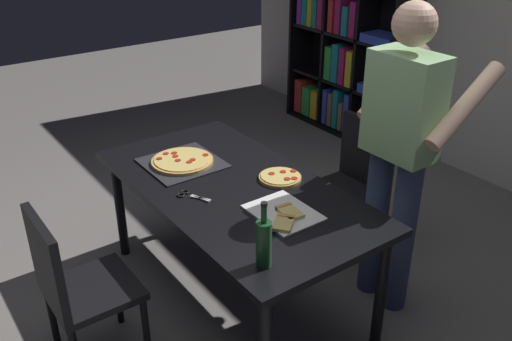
{
  "coord_description": "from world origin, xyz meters",
  "views": [
    {
      "loc": [
        2.25,
        -1.48,
        2.21
      ],
      "look_at": [
        0.0,
        0.15,
        0.8
      ],
      "focal_mm": 38.89,
      "sensor_mm": 36.0,
      "label": 1
    }
  ],
  "objects_px": {
    "bookshelf": "(348,32)",
    "kitchen_scissors": "(189,195)",
    "wine_bottle": "(264,242)",
    "second_pizza_plain": "(280,177)",
    "pepperoni_pizza_on_tray": "(182,162)",
    "dining_table": "(234,197)",
    "chair_near_camera": "(74,283)",
    "chair_far_side": "(353,178)",
    "person_serving_pizza": "(401,145)"
  },
  "relations": [
    {
      "from": "wine_bottle",
      "to": "kitchen_scissors",
      "type": "distance_m",
      "value": 0.73
    },
    {
      "from": "pepperoni_pizza_on_tray",
      "to": "wine_bottle",
      "type": "distance_m",
      "value": 1.11
    },
    {
      "from": "chair_near_camera",
      "to": "wine_bottle",
      "type": "height_order",
      "value": "wine_bottle"
    },
    {
      "from": "wine_bottle",
      "to": "bookshelf",
      "type": "bearing_deg",
      "value": 129.87
    },
    {
      "from": "chair_near_camera",
      "to": "pepperoni_pizza_on_tray",
      "type": "height_order",
      "value": "chair_near_camera"
    },
    {
      "from": "chair_far_side",
      "to": "wine_bottle",
      "type": "relative_size",
      "value": 2.85
    },
    {
      "from": "dining_table",
      "to": "chair_near_camera",
      "type": "distance_m",
      "value": 0.95
    },
    {
      "from": "second_pizza_plain",
      "to": "person_serving_pizza",
      "type": "bearing_deg",
      "value": 46.49
    },
    {
      "from": "bookshelf",
      "to": "person_serving_pizza",
      "type": "bearing_deg",
      "value": -38.43
    },
    {
      "from": "chair_near_camera",
      "to": "person_serving_pizza",
      "type": "bearing_deg",
      "value": 72.32
    },
    {
      "from": "person_serving_pizza",
      "to": "second_pizza_plain",
      "type": "relative_size",
      "value": 7.25
    },
    {
      "from": "bookshelf",
      "to": "kitchen_scissors",
      "type": "xyz_separation_m",
      "value": [
        1.51,
        -2.63,
        -0.24
      ]
    },
    {
      "from": "dining_table",
      "to": "kitchen_scissors",
      "type": "bearing_deg",
      "value": -99.65
    },
    {
      "from": "dining_table",
      "to": "kitchen_scissors",
      "type": "height_order",
      "value": "kitchen_scissors"
    },
    {
      "from": "dining_table",
      "to": "chair_near_camera",
      "type": "height_order",
      "value": "chair_near_camera"
    },
    {
      "from": "person_serving_pizza",
      "to": "kitchen_scissors",
      "type": "height_order",
      "value": "person_serving_pizza"
    },
    {
      "from": "chair_near_camera",
      "to": "wine_bottle",
      "type": "bearing_deg",
      "value": 43.2
    },
    {
      "from": "pepperoni_pizza_on_tray",
      "to": "second_pizza_plain",
      "type": "bearing_deg",
      "value": 35.32
    },
    {
      "from": "wine_bottle",
      "to": "chair_near_camera",
      "type": "bearing_deg",
      "value": -136.8
    },
    {
      "from": "chair_near_camera",
      "to": "bookshelf",
      "type": "bearing_deg",
      "value": 115.13
    },
    {
      "from": "dining_table",
      "to": "pepperoni_pizza_on_tray",
      "type": "bearing_deg",
      "value": -166.71
    },
    {
      "from": "bookshelf",
      "to": "kitchen_scissors",
      "type": "distance_m",
      "value": 3.04
    },
    {
      "from": "pepperoni_pizza_on_tray",
      "to": "kitchen_scissors",
      "type": "distance_m",
      "value": 0.4
    },
    {
      "from": "bookshelf",
      "to": "second_pizza_plain",
      "type": "distance_m",
      "value": 2.69
    },
    {
      "from": "wine_bottle",
      "to": "kitchen_scissors",
      "type": "relative_size",
      "value": 1.62
    },
    {
      "from": "wine_bottle",
      "to": "kitchen_scissors",
      "type": "height_order",
      "value": "wine_bottle"
    },
    {
      "from": "wine_bottle",
      "to": "second_pizza_plain",
      "type": "distance_m",
      "value": 0.82
    },
    {
      "from": "second_pizza_plain",
      "to": "pepperoni_pizza_on_tray",
      "type": "bearing_deg",
      "value": -144.68
    },
    {
      "from": "chair_far_side",
      "to": "dining_table",
      "type": "bearing_deg",
      "value": -90.0
    },
    {
      "from": "bookshelf",
      "to": "person_serving_pizza",
      "type": "height_order",
      "value": "bookshelf"
    },
    {
      "from": "pepperoni_pizza_on_tray",
      "to": "chair_far_side",
      "type": "bearing_deg",
      "value": 68.49
    },
    {
      "from": "person_serving_pizza",
      "to": "chair_near_camera",
      "type": "bearing_deg",
      "value": -107.68
    },
    {
      "from": "chair_far_side",
      "to": "second_pizza_plain",
      "type": "relative_size",
      "value": 3.73
    },
    {
      "from": "second_pizza_plain",
      "to": "chair_near_camera",
      "type": "bearing_deg",
      "value": -94.19
    },
    {
      "from": "person_serving_pizza",
      "to": "bookshelf",
      "type": "bearing_deg",
      "value": 141.57
    },
    {
      "from": "chair_near_camera",
      "to": "second_pizza_plain",
      "type": "bearing_deg",
      "value": 85.81
    },
    {
      "from": "chair_far_side",
      "to": "wine_bottle",
      "type": "xyz_separation_m",
      "value": [
        0.68,
        -1.24,
        0.36
      ]
    },
    {
      "from": "kitchen_scissors",
      "to": "bookshelf",
      "type": "bearing_deg",
      "value": 119.85
    },
    {
      "from": "bookshelf",
      "to": "chair_near_camera",
      "type": "bearing_deg",
      "value": -64.87
    },
    {
      "from": "dining_table",
      "to": "bookshelf",
      "type": "bearing_deg",
      "value": 123.22
    },
    {
      "from": "bookshelf",
      "to": "wine_bottle",
      "type": "xyz_separation_m",
      "value": [
        2.23,
        -2.67,
        -0.13
      ]
    },
    {
      "from": "dining_table",
      "to": "wine_bottle",
      "type": "height_order",
      "value": "wine_bottle"
    },
    {
      "from": "bookshelf",
      "to": "second_pizza_plain",
      "type": "xyz_separation_m",
      "value": [
        1.64,
        -2.12,
        -0.23
      ]
    },
    {
      "from": "bookshelf",
      "to": "kitchen_scissors",
      "type": "relative_size",
      "value": 9.97
    },
    {
      "from": "chair_near_camera",
      "to": "kitchen_scissors",
      "type": "relative_size",
      "value": 4.6
    },
    {
      "from": "chair_far_side",
      "to": "person_serving_pizza",
      "type": "relative_size",
      "value": 0.51
    },
    {
      "from": "pepperoni_pizza_on_tray",
      "to": "kitchen_scissors",
      "type": "height_order",
      "value": "pepperoni_pizza_on_tray"
    },
    {
      "from": "chair_far_side",
      "to": "second_pizza_plain",
      "type": "height_order",
      "value": "chair_far_side"
    },
    {
      "from": "chair_near_camera",
      "to": "chair_far_side",
      "type": "relative_size",
      "value": 1.0
    },
    {
      "from": "dining_table",
      "to": "pepperoni_pizza_on_tray",
      "type": "relative_size",
      "value": 4.07
    }
  ]
}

